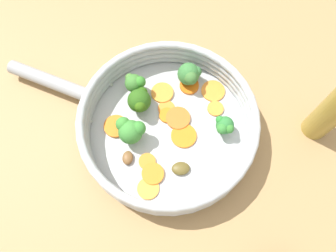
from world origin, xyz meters
TOP-DOWN VIEW (x-y plane):
  - ground_plane at (0.00, 0.00)m, footprint 4.00×4.00m
  - skillet at (0.00, 0.00)m, footprint 0.30×0.30m
  - skillet_rim_wall at (0.00, 0.00)m, footprint 0.31×0.31m
  - skillet_handle at (-0.21, 0.11)m, footprint 0.17×0.10m
  - skillet_rivet_left at (-0.10, 0.10)m, footprint 0.01×0.01m
  - skillet_rivet_right at (-0.14, 0.02)m, footprint 0.01×0.01m
  - carrot_slice_0 at (0.00, 0.04)m, footprint 0.04×0.04m
  - carrot_slice_1 at (0.09, 0.03)m, footprint 0.04×0.04m
  - carrot_slice_2 at (-0.09, 0.01)m, footprint 0.05×0.05m
  - carrot_slice_3 at (-0.03, -0.08)m, footprint 0.05×0.05m
  - carrot_slice_4 at (0.09, 0.07)m, footprint 0.06×0.06m
  - carrot_slice_5 at (-0.00, 0.03)m, footprint 0.04×0.04m
  - carrot_slice_6 at (0.02, 0.02)m, footprint 0.05×0.05m
  - carrot_slice_7 at (0.03, -0.02)m, footprint 0.06×0.06m
  - carrot_slice_8 at (-0.07, 0.00)m, footprint 0.04×0.04m
  - carrot_slice_9 at (-0.01, 0.07)m, footprint 0.05×0.05m
  - carrot_slice_10 at (-0.04, -0.11)m, footprint 0.04×0.04m
  - carrot_slice_11 at (0.05, 0.09)m, footprint 0.05×0.05m
  - carrot_slice_12 at (-0.04, -0.06)m, footprint 0.04×0.04m
  - broccoli_floret_0 at (-0.07, -0.01)m, footprint 0.05×0.04m
  - broccoli_floret_1 at (-0.06, 0.08)m, footprint 0.04×0.03m
  - broccoli_floret_2 at (-0.05, 0.05)m, footprint 0.04×0.05m
  - broccoli_floret_3 at (0.05, 0.10)m, footprint 0.05×0.05m
  - broccoli_floret_4 at (0.10, -0.01)m, footprint 0.03×0.03m
  - mushroom_piece_0 at (0.02, -0.08)m, footprint 0.03×0.02m
  - mushroom_piece_1 at (-0.07, -0.05)m, footprint 0.02×0.03m
  - oil_bottle at (0.27, -0.01)m, footprint 0.05×0.05m

SIDE VIEW (x-z plane):
  - ground_plane at x=0.00m, z-range 0.00..0.00m
  - skillet at x=0.00m, z-range 0.00..0.01m
  - carrot_slice_0 at x=0.00m, z-range 0.01..0.01m
  - carrot_slice_10 at x=-0.04m, z-range 0.01..0.02m
  - carrot_slice_4 at x=0.09m, z-range 0.01..0.02m
  - carrot_slice_7 at x=0.03m, z-range 0.01..0.02m
  - carrot_slice_1 at x=0.09m, z-range 0.01..0.02m
  - carrot_slice_12 at x=-0.04m, z-range 0.01..0.02m
  - carrot_slice_8 at x=-0.07m, z-range 0.01..0.02m
  - carrot_slice_5 at x=0.00m, z-range 0.01..0.02m
  - carrot_slice_9 at x=-0.01m, z-range 0.01..0.02m
  - carrot_slice_11 at x=0.05m, z-range 0.01..0.02m
  - carrot_slice_2 at x=-0.09m, z-range 0.01..0.02m
  - carrot_slice_3 at x=-0.03m, z-range 0.01..0.02m
  - carrot_slice_6 at x=0.02m, z-range 0.01..0.02m
  - skillet_rivet_left at x=-0.10m, z-range 0.01..0.02m
  - skillet_rivet_right at x=-0.14m, z-range 0.01..0.02m
  - mushroom_piece_0 at x=0.02m, z-range 0.01..0.02m
  - mushroom_piece_1 at x=-0.07m, z-range 0.01..0.02m
  - skillet_handle at x=-0.21m, z-range 0.01..0.04m
  - broccoli_floret_4 at x=0.10m, z-range 0.02..0.05m
  - broccoli_floret_3 at x=0.05m, z-range 0.01..0.06m
  - broccoli_floret_1 at x=-0.06m, z-range 0.02..0.06m
  - skillet_rim_wall at x=0.00m, z-range 0.01..0.07m
  - broccoli_floret_2 at x=-0.05m, z-range 0.02..0.07m
  - broccoli_floret_0 at x=-0.07m, z-range 0.02..0.07m
  - oil_bottle at x=0.27m, z-range -0.02..0.18m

